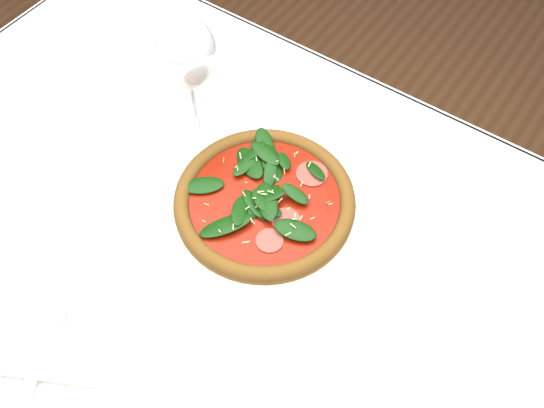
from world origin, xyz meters
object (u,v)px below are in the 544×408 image
Objects in this scene: napkin at (47,353)px; plate at (265,206)px; wine_glass at (186,56)px; pizza at (265,199)px.

plate is at bearing 73.95° from napkin.
plate is at bearing -20.01° from wine_glass.
napkin is at bearing -106.05° from pizza.
wine_glass reaches higher than napkin.
pizza is 0.35m from napkin.
wine_glass is (-0.18, 0.07, 0.13)m from pizza.
napkin is at bearing -106.05° from plate.
pizza is 2.21× the size of napkin.
wine_glass is at bearing 101.43° from napkin.
wine_glass reaches higher than pizza.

